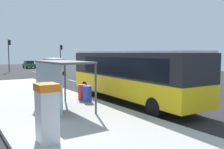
{
  "coord_description": "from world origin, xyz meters",
  "views": [
    {
      "loc": [
        -10.89,
        -11.12,
        3.09
      ],
      "look_at": [
        -1.0,
        3.91,
        1.5
      ],
      "focal_mm": 38.83,
      "sensor_mm": 36.0,
      "label": 1
    }
  ],
  "objects_px": {
    "ticket_machine": "(47,112)",
    "traffic_light_near_side": "(61,53)",
    "bus_shelter": "(58,73)",
    "bus": "(129,73)",
    "recycling_bin_blue": "(87,94)",
    "sedan_near": "(29,64)",
    "recycling_bin_red": "(82,92)",
    "white_van": "(54,64)",
    "traffic_light_far_side": "(9,50)"
  },
  "relations": [
    {
      "from": "bus",
      "to": "traffic_light_far_side",
      "type": "bearing_deg",
      "value": 92.62
    },
    {
      "from": "recycling_bin_blue",
      "to": "traffic_light_far_side",
      "type": "height_order",
      "value": "traffic_light_far_side"
    },
    {
      "from": "ticket_machine",
      "to": "traffic_light_far_side",
      "type": "bearing_deg",
      "value": 81.35
    },
    {
      "from": "bus",
      "to": "recycling_bin_blue",
      "type": "bearing_deg",
      "value": 161.81
    },
    {
      "from": "traffic_light_near_side",
      "to": "bus_shelter",
      "type": "bearing_deg",
      "value": -111.8
    },
    {
      "from": "ticket_machine",
      "to": "bus_shelter",
      "type": "distance_m",
      "value": 4.81
    },
    {
      "from": "white_van",
      "to": "traffic_light_near_side",
      "type": "distance_m",
      "value": 6.5
    },
    {
      "from": "recycling_bin_red",
      "to": "recycling_bin_blue",
      "type": "bearing_deg",
      "value": -90.0
    },
    {
      "from": "sedan_near",
      "to": "ticket_machine",
      "type": "xyz_separation_m",
      "value": [
        -10.71,
        -43.78,
        0.38
      ]
    },
    {
      "from": "sedan_near",
      "to": "traffic_light_near_side",
      "type": "distance_m",
      "value": 10.47
    },
    {
      "from": "bus",
      "to": "sedan_near",
      "type": "distance_m",
      "value": 39.55
    },
    {
      "from": "recycling_bin_red",
      "to": "ticket_machine",
      "type": "bearing_deg",
      "value": -125.22
    },
    {
      "from": "recycling_bin_blue",
      "to": "bus_shelter",
      "type": "bearing_deg",
      "value": -156.03
    },
    {
      "from": "ticket_machine",
      "to": "traffic_light_near_side",
      "type": "relative_size",
      "value": 0.42
    },
    {
      "from": "white_van",
      "to": "ticket_machine",
      "type": "relative_size",
      "value": 2.71
    },
    {
      "from": "recycling_bin_blue",
      "to": "bus_shelter",
      "type": "distance_m",
      "value": 2.82
    },
    {
      "from": "ticket_machine",
      "to": "sedan_near",
      "type": "bearing_deg",
      "value": 76.25
    },
    {
      "from": "white_van",
      "to": "traffic_light_far_side",
      "type": "height_order",
      "value": "traffic_light_far_side"
    },
    {
      "from": "bus",
      "to": "bus_shelter",
      "type": "height_order",
      "value": "bus"
    },
    {
      "from": "bus",
      "to": "white_van",
      "type": "distance_m",
      "value": 24.62
    },
    {
      "from": "bus",
      "to": "traffic_light_near_side",
      "type": "bearing_deg",
      "value": 76.31
    },
    {
      "from": "recycling_bin_blue",
      "to": "traffic_light_near_side",
      "type": "height_order",
      "value": "traffic_light_near_side"
    },
    {
      "from": "sedan_near",
      "to": "traffic_light_far_side",
      "type": "height_order",
      "value": "traffic_light_far_side"
    },
    {
      "from": "bus_shelter",
      "to": "sedan_near",
      "type": "bearing_deg",
      "value": 77.56
    },
    {
      "from": "bus",
      "to": "recycling_bin_red",
      "type": "distance_m",
      "value": 3.15
    },
    {
      "from": "bus",
      "to": "white_van",
      "type": "relative_size",
      "value": 2.11
    },
    {
      "from": "recycling_bin_blue",
      "to": "bus_shelter",
      "type": "height_order",
      "value": "bus_shelter"
    },
    {
      "from": "white_van",
      "to": "recycling_bin_blue",
      "type": "height_order",
      "value": "white_van"
    },
    {
      "from": "traffic_light_near_side",
      "to": "white_van",
      "type": "bearing_deg",
      "value": -121.83
    },
    {
      "from": "recycling_bin_red",
      "to": "traffic_light_far_side",
      "type": "height_order",
      "value": "traffic_light_far_side"
    },
    {
      "from": "traffic_light_near_side",
      "to": "traffic_light_far_side",
      "type": "bearing_deg",
      "value": 174.69
    },
    {
      "from": "recycling_bin_red",
      "to": "traffic_light_near_side",
      "type": "xyz_separation_m",
      "value": [
        9.7,
        28.11,
        2.43
      ]
    },
    {
      "from": "recycling_bin_red",
      "to": "bus_shelter",
      "type": "distance_m",
      "value": 3.13
    },
    {
      "from": "recycling_bin_blue",
      "to": "recycling_bin_red",
      "type": "xyz_separation_m",
      "value": [
        0.0,
        0.7,
        0.0
      ]
    },
    {
      "from": "ticket_machine",
      "to": "recycling_bin_blue",
      "type": "distance_m",
      "value": 6.76
    },
    {
      "from": "ticket_machine",
      "to": "white_van",
      "type": "bearing_deg",
      "value": 69.74
    },
    {
      "from": "traffic_light_far_side",
      "to": "recycling_bin_red",
      "type": "bearing_deg",
      "value": -92.17
    },
    {
      "from": "bus_shelter",
      "to": "bus",
      "type": "bearing_deg",
      "value": 2.02
    },
    {
      "from": "ticket_machine",
      "to": "bus_shelter",
      "type": "height_order",
      "value": "bus_shelter"
    },
    {
      "from": "white_van",
      "to": "recycling_bin_blue",
      "type": "bearing_deg",
      "value": -105.24
    },
    {
      "from": "bus",
      "to": "traffic_light_near_side",
      "type": "relative_size",
      "value": 2.41
    },
    {
      "from": "ticket_machine",
      "to": "traffic_light_near_side",
      "type": "bearing_deg",
      "value": 67.79
    },
    {
      "from": "sedan_near",
      "to": "recycling_bin_blue",
      "type": "height_order",
      "value": "sedan_near"
    },
    {
      "from": "recycling_bin_blue",
      "to": "traffic_light_near_side",
      "type": "xyz_separation_m",
      "value": [
        9.7,
        28.81,
        2.43
      ]
    },
    {
      "from": "bus",
      "to": "traffic_light_near_side",
      "type": "height_order",
      "value": "traffic_light_near_side"
    },
    {
      "from": "traffic_light_far_side",
      "to": "traffic_light_near_side",
      "type": "bearing_deg",
      "value": -5.31
    },
    {
      "from": "recycling_bin_blue",
      "to": "traffic_light_far_side",
      "type": "relative_size",
      "value": 0.18
    },
    {
      "from": "recycling_bin_red",
      "to": "traffic_light_near_side",
      "type": "relative_size",
      "value": 0.21
    },
    {
      "from": "recycling_bin_red",
      "to": "traffic_light_near_side",
      "type": "height_order",
      "value": "traffic_light_near_side"
    },
    {
      "from": "ticket_machine",
      "to": "traffic_light_near_side",
      "type": "xyz_separation_m",
      "value": [
        13.91,
        34.07,
        1.91
      ]
    }
  ]
}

